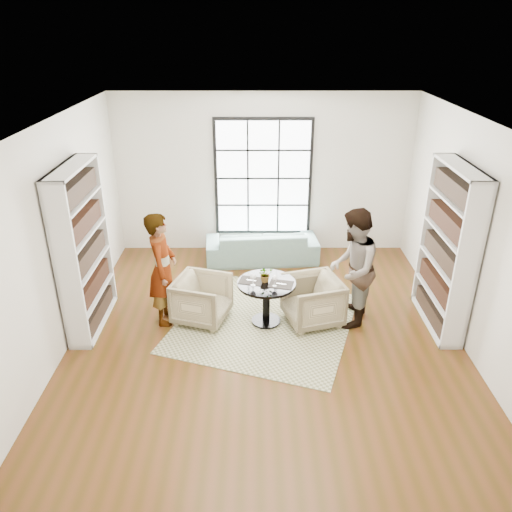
{
  "coord_description": "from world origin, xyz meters",
  "views": [
    {
      "loc": [
        -0.14,
        -6.05,
        4.13
      ],
      "look_at": [
        -0.14,
        0.4,
        1.05
      ],
      "focal_mm": 35.0,
      "sensor_mm": 36.0,
      "label": 1
    }
  ],
  "objects_px": {
    "person_left": "(163,269)",
    "wine_glass_right": "(275,279)",
    "sofa": "(262,245)",
    "armchair_left": "(202,299)",
    "wine_glass_left": "(253,277)",
    "person_right": "(352,269)",
    "flower_centerpiece": "(265,274)",
    "pedestal_table": "(266,293)",
    "armchair_right": "(312,301)"
  },
  "relations": [
    {
      "from": "pedestal_table",
      "to": "sofa",
      "type": "xyz_separation_m",
      "value": [
        -0.04,
        2.15,
        -0.2
      ]
    },
    {
      "from": "person_right",
      "to": "wine_glass_left",
      "type": "bearing_deg",
      "value": -67.74
    },
    {
      "from": "armchair_left",
      "to": "pedestal_table",
      "type": "bearing_deg",
      "value": -78.09
    },
    {
      "from": "armchair_left",
      "to": "wine_glass_left",
      "type": "bearing_deg",
      "value": -86.88
    },
    {
      "from": "person_right",
      "to": "wine_glass_left",
      "type": "height_order",
      "value": "person_right"
    },
    {
      "from": "sofa",
      "to": "wine_glass_left",
      "type": "xyz_separation_m",
      "value": [
        -0.15,
        -2.26,
        0.52
      ]
    },
    {
      "from": "sofa",
      "to": "person_left",
      "type": "bearing_deg",
      "value": 49.94
    },
    {
      "from": "person_right",
      "to": "flower_centerpiece",
      "type": "relative_size",
      "value": 7.64
    },
    {
      "from": "person_right",
      "to": "person_left",
      "type": "bearing_deg",
      "value": -74.04
    },
    {
      "from": "sofa",
      "to": "wine_glass_right",
      "type": "bearing_deg",
      "value": 89.11
    },
    {
      "from": "sofa",
      "to": "wine_glass_left",
      "type": "height_order",
      "value": "wine_glass_left"
    },
    {
      "from": "pedestal_table",
      "to": "person_right",
      "type": "distance_m",
      "value": 1.29
    },
    {
      "from": "wine_glass_right",
      "to": "pedestal_table",
      "type": "bearing_deg",
      "value": 133.12
    },
    {
      "from": "wine_glass_left",
      "to": "flower_centerpiece",
      "type": "relative_size",
      "value": 0.81
    },
    {
      "from": "sofa",
      "to": "armchair_left",
      "type": "bearing_deg",
      "value": 61.37
    },
    {
      "from": "sofa",
      "to": "person_left",
      "type": "relative_size",
      "value": 1.2
    },
    {
      "from": "armchair_right",
      "to": "person_left",
      "type": "relative_size",
      "value": 0.46
    },
    {
      "from": "wine_glass_left",
      "to": "person_right",
      "type": "bearing_deg",
      "value": 5.02
    },
    {
      "from": "person_left",
      "to": "wine_glass_left",
      "type": "distance_m",
      "value": 1.33
    },
    {
      "from": "armchair_right",
      "to": "wine_glass_right",
      "type": "relative_size",
      "value": 4.6
    },
    {
      "from": "pedestal_table",
      "to": "wine_glass_left",
      "type": "bearing_deg",
      "value": -151.89
    },
    {
      "from": "pedestal_table",
      "to": "flower_centerpiece",
      "type": "height_order",
      "value": "flower_centerpiece"
    },
    {
      "from": "pedestal_table",
      "to": "armchair_left",
      "type": "distance_m",
      "value": 0.97
    },
    {
      "from": "person_right",
      "to": "pedestal_table",
      "type": "bearing_deg",
      "value": -71.75
    },
    {
      "from": "pedestal_table",
      "to": "wine_glass_left",
      "type": "xyz_separation_m",
      "value": [
        -0.19,
        -0.1,
        0.32
      ]
    },
    {
      "from": "pedestal_table",
      "to": "person_left",
      "type": "relative_size",
      "value": 0.5
    },
    {
      "from": "person_right",
      "to": "wine_glass_left",
      "type": "xyz_separation_m",
      "value": [
        -1.43,
        -0.13,
        -0.07
      ]
    },
    {
      "from": "armchair_left",
      "to": "person_right",
      "type": "relative_size",
      "value": 0.43
    },
    {
      "from": "sofa",
      "to": "armchair_right",
      "type": "height_order",
      "value": "armchair_right"
    },
    {
      "from": "pedestal_table",
      "to": "person_left",
      "type": "distance_m",
      "value": 1.55
    },
    {
      "from": "person_right",
      "to": "armchair_left",
      "type": "bearing_deg",
      "value": -74.36
    },
    {
      "from": "person_left",
      "to": "flower_centerpiece",
      "type": "xyz_separation_m",
      "value": [
        1.49,
        -0.05,
        -0.06
      ]
    },
    {
      "from": "flower_centerpiece",
      "to": "wine_glass_right",
      "type": "bearing_deg",
      "value": -49.68
    },
    {
      "from": "armchair_right",
      "to": "flower_centerpiece",
      "type": "height_order",
      "value": "flower_centerpiece"
    },
    {
      "from": "person_right",
      "to": "flower_centerpiece",
      "type": "distance_m",
      "value": 1.25
    },
    {
      "from": "sofa",
      "to": "armchair_left",
      "type": "xyz_separation_m",
      "value": [
        -0.92,
        -2.07,
        0.05
      ]
    },
    {
      "from": "armchair_left",
      "to": "wine_glass_right",
      "type": "distance_m",
      "value": 1.18
    },
    {
      "from": "armchair_left",
      "to": "wine_glass_right",
      "type": "relative_size",
      "value": 4.47
    },
    {
      "from": "sofa",
      "to": "wine_glass_right",
      "type": "relative_size",
      "value": 12.05
    },
    {
      "from": "person_left",
      "to": "person_right",
      "type": "xyz_separation_m",
      "value": [
        2.74,
        -0.06,
        0.03
      ]
    },
    {
      "from": "pedestal_table",
      "to": "armchair_right",
      "type": "bearing_deg",
      "value": 1.82
    },
    {
      "from": "armchair_right",
      "to": "person_left",
      "type": "xyz_separation_m",
      "value": [
        -2.19,
        0.06,
        0.5
      ]
    },
    {
      "from": "pedestal_table",
      "to": "wine_glass_right",
      "type": "height_order",
      "value": "wine_glass_right"
    },
    {
      "from": "sofa",
      "to": "armchair_left",
      "type": "height_order",
      "value": "armchair_left"
    },
    {
      "from": "person_left",
      "to": "wine_glass_right",
      "type": "distance_m",
      "value": 1.63
    },
    {
      "from": "armchair_left",
      "to": "flower_centerpiece",
      "type": "relative_size",
      "value": 3.28
    },
    {
      "from": "sofa",
      "to": "person_right",
      "type": "relative_size",
      "value": 1.16
    },
    {
      "from": "armchair_right",
      "to": "wine_glass_right",
      "type": "height_order",
      "value": "wine_glass_right"
    },
    {
      "from": "pedestal_table",
      "to": "sofa",
      "type": "relative_size",
      "value": 0.41
    },
    {
      "from": "wine_glass_right",
      "to": "flower_centerpiece",
      "type": "distance_m",
      "value": 0.2
    }
  ]
}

